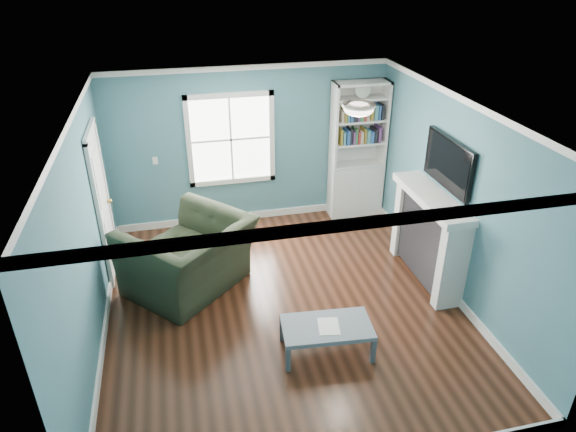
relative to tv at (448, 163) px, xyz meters
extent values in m
plane|color=black|center=(-2.20, -0.20, -1.72)|extent=(5.00, 5.00, 0.00)
plane|color=#3E747C|center=(-2.20, 2.30, -0.43)|extent=(4.50, 0.00, 4.50)
plane|color=#3E747C|center=(-2.20, -2.70, -0.43)|extent=(4.50, 0.00, 4.50)
plane|color=#3E747C|center=(-4.45, -0.20, -0.43)|extent=(0.00, 5.00, 5.00)
plane|color=#3E747C|center=(0.05, -0.20, -0.43)|extent=(0.00, 5.00, 5.00)
plane|color=white|center=(-2.20, -0.20, 0.88)|extent=(5.00, 5.00, 0.00)
cube|color=white|center=(-2.20, 2.28, -1.66)|extent=(4.50, 0.03, 0.12)
cube|color=white|center=(-4.44, -0.20, -1.66)|extent=(0.03, 5.00, 0.12)
cube|color=white|center=(0.03, -0.20, -1.66)|extent=(0.03, 5.00, 0.12)
cube|color=white|center=(-2.20, 2.28, 0.84)|extent=(4.50, 0.04, 0.08)
cube|color=white|center=(-2.20, -2.68, 0.84)|extent=(4.50, 0.04, 0.08)
cube|color=white|center=(-4.43, -0.20, 0.84)|extent=(0.04, 5.00, 0.08)
cube|color=white|center=(0.03, -0.20, 0.84)|extent=(0.04, 5.00, 0.08)
cube|color=white|center=(-2.50, 2.29, -0.27)|extent=(1.24, 0.01, 1.34)
cube|color=white|center=(-3.16, 2.28, -0.27)|extent=(0.08, 0.06, 1.50)
cube|color=white|center=(-1.84, 2.28, -0.27)|extent=(0.08, 0.06, 1.50)
cube|color=white|center=(-2.50, 2.28, -0.98)|extent=(1.40, 0.06, 0.08)
cube|color=white|center=(-2.50, 2.28, 0.44)|extent=(1.40, 0.06, 0.08)
cube|color=white|center=(-2.50, 2.28, -0.27)|extent=(1.24, 0.03, 0.03)
cube|color=white|center=(-2.50, 2.28, -0.27)|extent=(0.03, 0.03, 1.34)
cube|color=silver|center=(-0.43, 2.10, -1.27)|extent=(0.90, 0.35, 0.90)
cube|color=silver|center=(-0.86, 2.10, -0.12)|extent=(0.04, 0.35, 1.40)
cube|color=silver|center=(0.00, 2.10, -0.12)|extent=(0.04, 0.35, 1.40)
cube|color=silver|center=(-0.43, 2.26, -0.12)|extent=(0.90, 0.02, 1.40)
cube|color=silver|center=(-0.43, 2.10, 0.55)|extent=(0.90, 0.35, 0.04)
cube|color=silver|center=(-0.43, 2.10, -0.80)|extent=(0.84, 0.33, 0.03)
cube|color=silver|center=(-0.43, 2.10, -0.42)|extent=(0.84, 0.33, 0.03)
cube|color=silver|center=(-0.43, 2.10, -0.04)|extent=(0.84, 0.33, 0.03)
cube|color=silver|center=(-0.43, 2.10, 0.32)|extent=(0.84, 0.33, 0.03)
cube|color=olive|center=(-0.43, 2.08, -0.30)|extent=(0.70, 0.25, 0.22)
cube|color=teal|center=(-0.43, 2.08, 0.08)|extent=(0.70, 0.25, 0.22)
cylinder|color=beige|center=(-0.43, 2.05, 0.46)|extent=(0.26, 0.06, 0.26)
cube|color=black|center=(-0.11, 0.00, -1.12)|extent=(0.30, 1.20, 1.10)
cube|color=black|center=(-0.13, 0.00, -1.32)|extent=(0.22, 0.65, 0.70)
cube|color=silver|center=(-0.13, -0.67, -1.12)|extent=(0.36, 0.16, 1.20)
cube|color=silver|center=(-0.13, 0.67, -1.12)|extent=(0.36, 0.16, 1.20)
cube|color=silver|center=(-0.15, 0.00, -0.47)|extent=(0.44, 1.58, 0.10)
cube|color=black|center=(0.00, 0.00, 0.00)|extent=(0.06, 1.10, 0.65)
cube|color=silver|center=(-4.43, 1.20, -0.70)|extent=(0.04, 0.80, 2.05)
cube|color=white|center=(-4.42, 0.75, -0.70)|extent=(0.05, 0.08, 2.13)
cube|color=white|center=(-4.42, 1.65, -0.70)|extent=(0.05, 0.08, 2.13)
cube|color=white|center=(-4.42, 1.20, 0.36)|extent=(0.05, 0.98, 0.08)
sphere|color=#BF8C3F|center=(-4.37, 1.50, -0.77)|extent=(0.07, 0.07, 0.07)
ellipsoid|color=white|center=(-1.30, -0.10, 0.82)|extent=(0.34, 0.34, 0.15)
cylinder|color=white|center=(-1.30, -0.10, 0.86)|extent=(0.38, 0.38, 0.03)
cube|color=white|center=(-3.70, 2.28, -0.52)|extent=(0.08, 0.01, 0.12)
imported|color=black|center=(-3.36, 0.50, -1.06)|extent=(1.77, 1.75, 1.32)
cube|color=#454B53|center=(-2.41, -1.34, -1.57)|extent=(0.06, 0.06, 0.32)
cube|color=#454B53|center=(-1.45, -1.43, -1.57)|extent=(0.06, 0.06, 0.32)
cube|color=#454B53|center=(-2.36, -0.84, -1.57)|extent=(0.06, 0.06, 0.32)
cube|color=#454B53|center=(-1.40, -0.93, -1.57)|extent=(0.06, 0.06, 0.32)
cube|color=slate|center=(-1.91, -1.13, -1.38)|extent=(1.07, 0.64, 0.06)
cube|color=white|center=(-1.89, -1.15, -1.35)|extent=(0.28, 0.34, 0.00)
camera|label=1|loc=(-3.36, -5.46, 2.47)|focal=32.00mm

